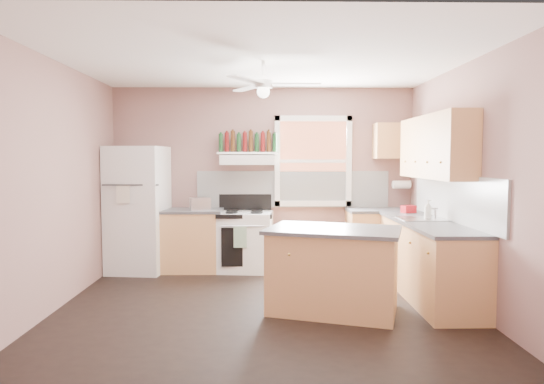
{
  "coord_description": "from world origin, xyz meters",
  "views": [
    {
      "loc": [
        -0.0,
        -5.34,
        1.64
      ],
      "look_at": [
        0.1,
        0.3,
        1.25
      ],
      "focal_mm": 32.0,
      "sensor_mm": 36.0,
      "label": 1
    }
  ],
  "objects_px": {
    "stove": "(245,241)",
    "island": "(333,271)",
    "refrigerator": "(138,209)",
    "toaster": "(200,204)",
    "cart": "(301,250)"
  },
  "relations": [
    {
      "from": "stove",
      "to": "island",
      "type": "relative_size",
      "value": 0.66
    },
    {
      "from": "refrigerator",
      "to": "stove",
      "type": "distance_m",
      "value": 1.61
    },
    {
      "from": "toaster",
      "to": "stove",
      "type": "xyz_separation_m",
      "value": [
        0.64,
        0.08,
        -0.56
      ]
    },
    {
      "from": "cart",
      "to": "island",
      "type": "relative_size",
      "value": 0.44
    },
    {
      "from": "refrigerator",
      "to": "toaster",
      "type": "bearing_deg",
      "value": 2.3
    },
    {
      "from": "refrigerator",
      "to": "toaster",
      "type": "xyz_separation_m",
      "value": [
        0.9,
        -0.06,
        0.08
      ]
    },
    {
      "from": "stove",
      "to": "cart",
      "type": "relative_size",
      "value": 1.49
    },
    {
      "from": "stove",
      "to": "island",
      "type": "xyz_separation_m",
      "value": [
        1.02,
        -1.91,
        0.0
      ]
    },
    {
      "from": "stove",
      "to": "toaster",
      "type": "bearing_deg",
      "value": -167.02
    },
    {
      "from": "toaster",
      "to": "island",
      "type": "relative_size",
      "value": 0.21
    },
    {
      "from": "refrigerator",
      "to": "toaster",
      "type": "distance_m",
      "value": 0.91
    },
    {
      "from": "refrigerator",
      "to": "island",
      "type": "xyz_separation_m",
      "value": [
        2.56,
        -1.89,
        -0.48
      ]
    },
    {
      "from": "toaster",
      "to": "cart",
      "type": "xyz_separation_m",
      "value": [
        1.46,
        0.15,
        -0.7
      ]
    },
    {
      "from": "refrigerator",
      "to": "cart",
      "type": "relative_size",
      "value": 3.14
    },
    {
      "from": "toaster",
      "to": "island",
      "type": "xyz_separation_m",
      "value": [
        1.66,
        -1.83,
        -0.56
      ]
    }
  ]
}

